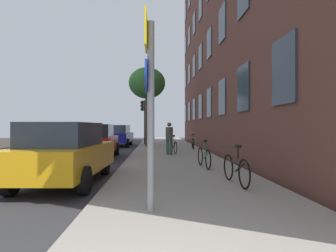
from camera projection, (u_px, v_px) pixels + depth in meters
The scene contains 15 objects.
ground_plane at pixel (111, 152), 16.46m from camera, with size 41.80×41.80×0.00m, color #332D28.
road_asphalt at pixel (75, 152), 16.36m from camera, with size 7.00×38.00×0.01m, color #2D2D30.
sidewalk at pixel (169, 151), 16.63m from camera, with size 4.20×38.00×0.12m, color gray.
building_facade at pixel (214, 25), 16.26m from camera, with size 0.56×27.00×14.97m.
sign_post at pixel (149, 96), 4.62m from camera, with size 0.16×0.60×3.30m.
traffic_light at pixel (144, 114), 21.93m from camera, with size 0.43×0.24×3.49m.
tree_near at pixel (147, 84), 19.74m from camera, with size 2.60×2.60×5.61m.
bicycle_0 at pixel (236, 169), 6.73m from camera, with size 0.42×1.75×0.97m.
bicycle_1 at pixel (204, 157), 9.49m from camera, with size 0.42×1.73×0.95m.
bicycle_2 at pixel (173, 146), 14.75m from camera, with size 0.44×1.69×0.95m.
bicycle_3 at pixel (193, 143), 17.25m from camera, with size 0.42×1.64×0.95m.
pedestrian_0 at pixel (169, 136), 13.76m from camera, with size 0.41×0.41×1.61m.
car_0 at pixel (65, 152), 7.33m from camera, with size 1.96×4.10×1.62m.
car_1 at pixel (96, 141), 13.34m from camera, with size 1.90×4.17×1.62m.
car_2 at pixel (118, 135), 21.38m from camera, with size 2.05×4.50×1.62m.
Camera 1 is at (0.22, -1.61, 1.53)m, focal length 29.60 mm.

